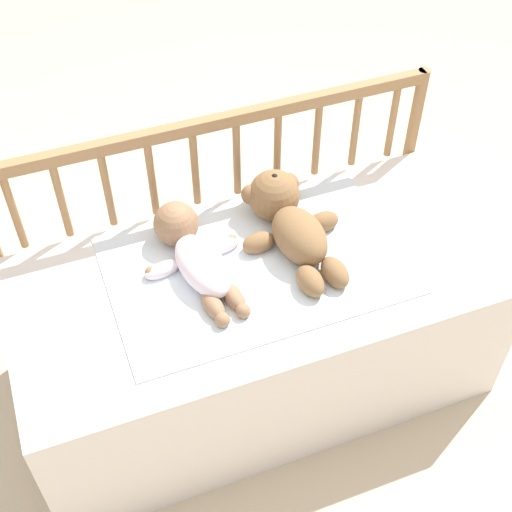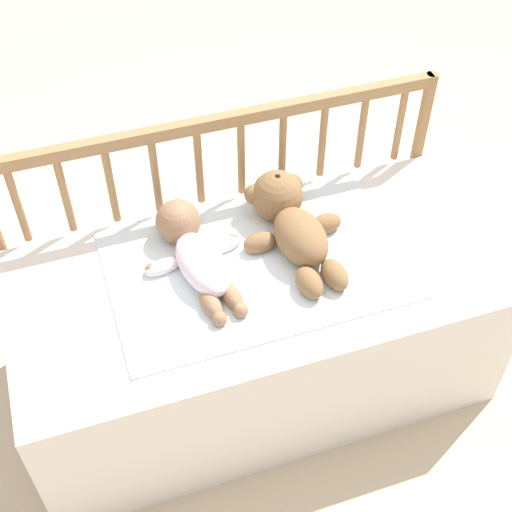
# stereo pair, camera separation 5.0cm
# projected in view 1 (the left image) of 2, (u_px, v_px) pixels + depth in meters

# --- Properties ---
(ground_plane) EXTENTS (12.00, 12.00, 0.00)m
(ground_plane) POSITION_uv_depth(u_px,v_px,m) (257.00, 376.00, 2.24)
(ground_plane) COLOR #C6B293
(crib_mattress) EXTENTS (1.32, 0.62, 0.48)m
(crib_mattress) POSITION_uv_depth(u_px,v_px,m) (258.00, 330.00, 2.07)
(crib_mattress) COLOR white
(crib_mattress) RESTS_ON ground_plane
(crib_rail) EXTENTS (1.32, 0.04, 0.76)m
(crib_rail) POSITION_uv_depth(u_px,v_px,m) (217.00, 177.00, 2.05)
(crib_rail) COLOR #997047
(crib_rail) RESTS_ON ground_plane
(blanket) EXTENTS (0.79, 0.51, 0.01)m
(blanket) POSITION_uv_depth(u_px,v_px,m) (256.00, 265.00, 1.91)
(blanket) COLOR white
(blanket) RESTS_ON crib_mattress
(teddy_bear) EXTENTS (0.29, 0.42, 0.15)m
(teddy_bear) POSITION_uv_depth(u_px,v_px,m) (289.00, 220.00, 1.95)
(teddy_bear) COLOR olive
(teddy_bear) RESTS_ON crib_mattress
(baby) EXTENTS (0.28, 0.41, 0.12)m
(baby) POSITION_uv_depth(u_px,v_px,m) (194.00, 253.00, 1.88)
(baby) COLOR white
(baby) RESTS_ON crib_mattress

